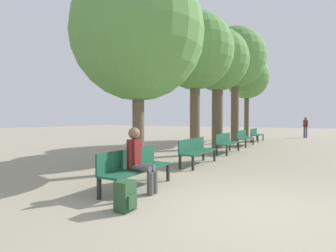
% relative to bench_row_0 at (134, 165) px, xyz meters
% --- Properties ---
extents(ground_plane, '(80.00, 80.00, 0.00)m').
position_rel_bench_row_0_xyz_m(ground_plane, '(2.21, -0.13, -0.48)').
color(ground_plane, gray).
extents(bench_row_0, '(0.49, 1.88, 0.81)m').
position_rel_bench_row_0_xyz_m(bench_row_0, '(0.00, 0.00, 0.00)').
color(bench_row_0, '#195138').
rests_on(bench_row_0, ground_plane).
extents(bench_row_1, '(0.49, 1.88, 0.81)m').
position_rel_bench_row_0_xyz_m(bench_row_1, '(0.00, 3.21, 0.00)').
color(bench_row_1, '#195138').
rests_on(bench_row_1, ground_plane).
extents(bench_row_2, '(0.49, 1.88, 0.81)m').
position_rel_bench_row_0_xyz_m(bench_row_2, '(0.00, 6.43, 0.00)').
color(bench_row_2, '#195138').
rests_on(bench_row_2, ground_plane).
extents(bench_row_3, '(0.49, 1.88, 0.81)m').
position_rel_bench_row_0_xyz_m(bench_row_3, '(0.00, 9.64, 0.00)').
color(bench_row_3, '#195138').
rests_on(bench_row_3, ground_plane).
extents(bench_row_4, '(0.49, 1.88, 0.81)m').
position_rel_bench_row_0_xyz_m(bench_row_4, '(0.00, 12.85, 0.00)').
color(bench_row_4, '#195138').
rests_on(bench_row_4, ground_plane).
extents(tree_row_0, '(3.52, 3.52, 5.44)m').
position_rel_bench_row_0_xyz_m(tree_row_0, '(-0.91, 1.41, 3.18)').
color(tree_row_0, brown).
rests_on(tree_row_0, ground_plane).
extents(tree_row_1, '(3.01, 3.01, 5.60)m').
position_rel_bench_row_0_xyz_m(tree_row_1, '(-0.91, 5.22, 3.57)').
color(tree_row_1, brown).
rests_on(tree_row_1, ground_plane).
extents(tree_row_2, '(2.99, 2.99, 5.78)m').
position_rel_bench_row_0_xyz_m(tree_row_2, '(-0.91, 7.96, 3.71)').
color(tree_row_2, brown).
rests_on(tree_row_2, ground_plane).
extents(tree_row_3, '(3.56, 3.56, 6.83)m').
position_rel_bench_row_0_xyz_m(tree_row_3, '(-0.91, 11.18, 4.51)').
color(tree_row_3, brown).
rests_on(tree_row_3, ground_plane).
extents(tree_row_4, '(2.99, 2.99, 5.82)m').
position_rel_bench_row_0_xyz_m(tree_row_4, '(-0.91, 14.28, 3.81)').
color(tree_row_4, brown).
rests_on(tree_row_4, ground_plane).
extents(person_seated, '(0.60, 0.34, 1.27)m').
position_rel_bench_row_0_xyz_m(person_seated, '(0.23, -0.16, 0.19)').
color(person_seated, '#4C4C4C').
rests_on(person_seated, ground_plane).
extents(backpack, '(0.27, 0.29, 0.47)m').
position_rel_bench_row_0_xyz_m(backpack, '(0.66, -1.12, -0.25)').
color(backpack, '#284C2D').
rests_on(backpack, ground_plane).
extents(pedestrian_near, '(0.31, 0.27, 1.56)m').
position_rel_bench_row_0_xyz_m(pedestrian_near, '(2.65, 17.76, 0.41)').
color(pedestrian_near, '#384260').
rests_on(pedestrian_near, ground_plane).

